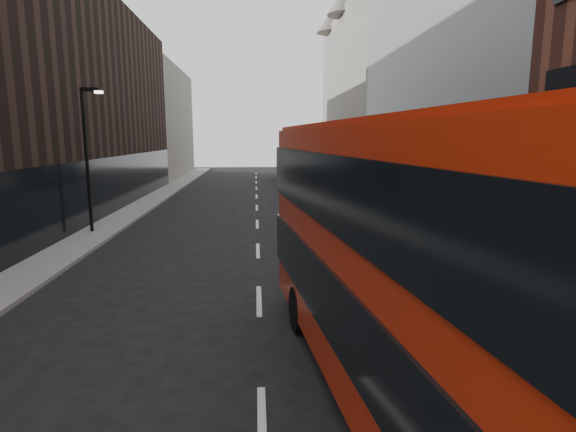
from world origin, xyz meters
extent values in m
cube|color=slate|center=(7.50, 25.00, 0.07)|extent=(3.00, 80.00, 0.15)
cube|color=slate|center=(-8.00, 25.00, 0.07)|extent=(2.00, 80.00, 0.15)
cube|color=#94999E|center=(11.50, 21.00, 10.00)|extent=(5.00, 22.00, 20.00)
cube|color=silver|center=(9.15, 21.00, 1.90)|extent=(0.35, 21.00, 3.80)
cube|color=slate|center=(11.50, 44.00, 9.00)|extent=(5.00, 24.00, 18.00)
cone|color=slate|center=(9.50, 52.00, 19.50)|extent=(4.00, 4.00, 3.00)
cube|color=black|center=(-11.50, 30.00, 7.00)|extent=(5.00, 24.00, 14.00)
cube|color=slate|center=(-11.50, 52.00, 6.50)|extent=(5.00, 20.00, 13.00)
cylinder|color=black|center=(-8.30, 18.00, 3.65)|extent=(0.16, 0.16, 7.00)
cube|color=black|center=(-7.90, 18.00, 7.05)|extent=(0.90, 0.15, 0.18)
cube|color=#FFF2CC|center=(-7.50, 18.00, 6.93)|extent=(0.35, 0.22, 0.12)
cube|color=#AB1F0A|center=(2.66, 2.00, 2.71)|extent=(4.10, 12.66, 4.52)
cube|color=black|center=(2.66, 2.00, 1.98)|extent=(4.23, 12.72, 1.24)
cube|color=black|center=(2.66, 2.00, 3.90)|extent=(4.23, 12.72, 1.24)
cube|color=black|center=(2.01, 8.21, 2.15)|extent=(2.40, 0.33, 1.58)
cube|color=#AB1F0A|center=(2.66, 2.00, 5.00)|extent=(3.94, 12.15, 0.12)
cylinder|color=black|center=(0.99, 5.83, 0.57)|extent=(0.45, 1.16, 1.13)
cylinder|color=black|center=(3.50, 6.09, 0.57)|extent=(0.45, 1.16, 1.13)
cube|color=black|center=(3.95, 45.57, 1.93)|extent=(2.85, 10.99, 3.08)
cube|color=black|center=(3.95, 45.57, 1.74)|extent=(2.97, 11.04, 1.09)
cube|color=black|center=(4.14, 40.09, 1.88)|extent=(2.11, 0.15, 1.39)
cube|color=black|center=(3.77, 51.05, 1.88)|extent=(2.11, 0.15, 1.39)
cube|color=black|center=(3.95, 45.57, 3.50)|extent=(2.74, 10.55, 0.12)
cylinder|color=black|center=(2.74, 49.02, 0.50)|extent=(0.33, 1.00, 0.99)
cylinder|color=black|center=(4.92, 49.10, 0.50)|extent=(0.33, 1.00, 0.99)
cylinder|color=black|center=(2.98, 42.04, 0.50)|extent=(0.33, 1.00, 0.99)
cylinder|color=black|center=(5.16, 42.12, 0.50)|extent=(0.33, 1.00, 0.99)
imported|color=black|center=(3.08, 17.24, 0.64)|extent=(1.84, 3.88, 1.28)
imported|color=gray|center=(2.81, 20.05, 0.66)|extent=(1.70, 4.11, 1.32)
imported|color=black|center=(3.51, 28.24, 0.67)|extent=(2.46, 4.80, 1.33)
camera|label=1|loc=(-0.06, -4.75, 4.78)|focal=28.00mm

